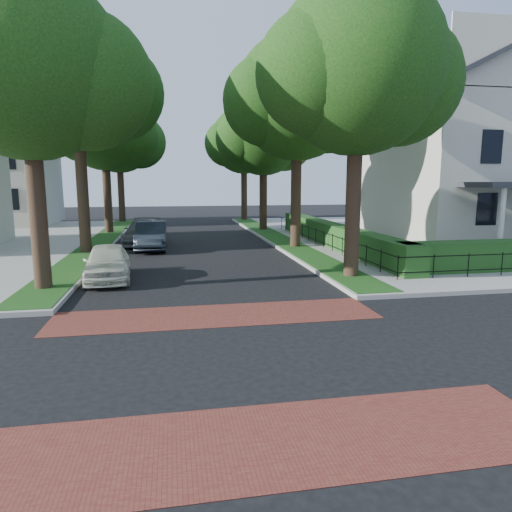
{
  "coord_description": "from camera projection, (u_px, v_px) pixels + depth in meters",
  "views": [
    {
      "loc": [
        -1.15,
        -9.11,
        3.73
      ],
      "look_at": [
        1.18,
        3.54,
        1.6
      ],
      "focal_mm": 32.0,
      "sensor_mm": 36.0,
      "label": 1
    }
  ],
  "objects": [
    {
      "name": "parked_car_front",
      "position": [
        107.0,
        262.0,
        17.18
      ],
      "size": [
        1.94,
        4.17,
        1.38
      ],
      "primitive_type": "imported",
      "rotation": [
        0.0,
        0.0,
        0.08
      ],
      "color": "silver",
      "rests_on": "ground"
    },
    {
      "name": "tree_right_far",
      "position": [
        264.0,
        136.0,
        33.04
      ],
      "size": [
        7.25,
        6.23,
        9.74
      ],
      "color": "black",
      "rests_on": "sidewalk_ne"
    },
    {
      "name": "crosswalk_far",
      "position": [
        217.0,
        315.0,
        12.76
      ],
      "size": [
        9.0,
        2.2,
        0.01
      ],
      "primitive_type": "cube",
      "color": "maroon",
      "rests_on": "ground"
    },
    {
      "name": "crosswalk_near",
      "position": [
        260.0,
        443.0,
        6.55
      ],
      "size": [
        9.0,
        2.2,
        0.01
      ],
      "primitive_type": "cube",
      "color": "maroon",
      "rests_on": "ground"
    },
    {
      "name": "tree_right_mid",
      "position": [
        298.0,
        99.0,
        24.16
      ],
      "size": [
        8.25,
        7.09,
        11.22
      ],
      "color": "black",
      "rests_on": "sidewalk_ne"
    },
    {
      "name": "sidewalk_ne",
      "position": [
        475.0,
        234.0,
        31.57
      ],
      "size": [
        30.0,
        30.0,
        0.15
      ],
      "primitive_type": "cube",
      "color": "gray",
      "rests_on": "ground"
    },
    {
      "name": "tree_left_near",
      "position": [
        32.0,
        68.0,
        14.52
      ],
      "size": [
        7.5,
        6.45,
        10.2
      ],
      "color": "black",
      "rests_on": "sidewalk_nw"
    },
    {
      "name": "tree_right_near",
      "position": [
        358.0,
        71.0,
        16.44
      ],
      "size": [
        7.75,
        6.67,
        10.66
      ],
      "color": "black",
      "rests_on": "sidewalk_ne"
    },
    {
      "name": "parked_car_middle",
      "position": [
        151.0,
        236.0,
        25.01
      ],
      "size": [
        1.6,
        4.57,
        1.51
      ],
      "primitive_type": "imported",
      "rotation": [
        0.0,
        0.0,
        -0.0
      ],
      "color": "#202830",
      "rests_on": "ground"
    },
    {
      "name": "parked_car_rear",
      "position": [
        144.0,
        232.0,
        27.15
      ],
      "size": [
        2.38,
        5.1,
        1.44
      ],
      "primitive_type": "imported",
      "rotation": [
        0.0,
        0.0,
        -0.07
      ],
      "color": "slate",
      "rests_on": "ground"
    },
    {
      "name": "grass_strip_ne",
      "position": [
        277.0,
        237.0,
        29.13
      ],
      "size": [
        1.6,
        29.8,
        0.02
      ],
      "primitive_type": "cube",
      "color": "#214915",
      "rests_on": "sidewalk_ne"
    },
    {
      "name": "hedge_main_road",
      "position": [
        333.0,
        235.0,
        25.47
      ],
      "size": [
        1.0,
        18.0,
        1.2
      ],
      "primitive_type": "cube",
      "color": "#1D4618",
      "rests_on": "sidewalk_ne"
    },
    {
      "name": "house_victorian",
      "position": [
        487.0,
        142.0,
        27.25
      ],
      "size": [
        13.0,
        13.05,
        12.48
      ],
      "color": "beige",
      "rests_on": "sidewalk_ne"
    },
    {
      "name": "ground",
      "position": [
        232.0,
        359.0,
        9.66
      ],
      "size": [
        120.0,
        120.0,
        0.0
      ],
      "primitive_type": "plane",
      "color": "black",
      "rests_on": "ground"
    },
    {
      "name": "tree_left_mid",
      "position": [
        79.0,
        84.0,
        22.12
      ],
      "size": [
        8.0,
        6.88,
        11.48
      ],
      "color": "black",
      "rests_on": "sidewalk_nw"
    },
    {
      "name": "fence_main_road",
      "position": [
        320.0,
        238.0,
        25.35
      ],
      "size": [
        0.06,
        18.0,
        0.9
      ],
      "primitive_type": null,
      "color": "black",
      "rests_on": "sidewalk_ne"
    },
    {
      "name": "tree_right_back",
      "position": [
        245.0,
        142.0,
        41.72
      ],
      "size": [
        7.5,
        6.45,
        10.2
      ],
      "color": "black",
      "rests_on": "sidewalk_ne"
    },
    {
      "name": "tree_left_far",
      "position": [
        106.0,
        130.0,
        31.02
      ],
      "size": [
        7.0,
        6.02,
        9.86
      ],
      "color": "black",
      "rests_on": "sidewalk_nw"
    },
    {
      "name": "tree_left_back",
      "position": [
        120.0,
        138.0,
        39.73
      ],
      "size": [
        7.75,
        6.66,
        10.44
      ],
      "color": "black",
      "rests_on": "sidewalk_nw"
    },
    {
      "name": "grass_strip_nw",
      "position": [
        100.0,
        241.0,
        27.2
      ],
      "size": [
        1.6,
        29.8,
        0.02
      ],
      "primitive_type": "cube",
      "color": "#214915",
      "rests_on": "sidewalk_nw"
    }
  ]
}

